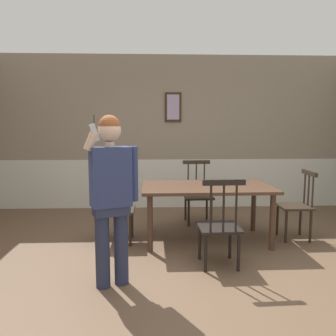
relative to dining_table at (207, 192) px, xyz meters
The scene contains 8 objects.
ground_plane 1.12m from the dining_table, 114.14° to the right, with size 7.39×7.39×0.00m, color brown.
room_back_partition 2.16m from the dining_table, 100.26° to the left, with size 6.72×0.17×2.88m.
dining_table is the anchor object (origin of this frame).
chair_near_window 1.28m from the dining_table, behind, with size 0.48×0.48×0.94m.
chair_by_doorway 0.92m from the dining_table, 90.44° to the left, with size 0.47×0.47×1.00m.
chair_at_table_head 1.28m from the dining_table, ahead, with size 0.42×0.42×0.96m.
chair_opposite_corner 0.92m from the dining_table, 89.58° to the right, with size 0.47×0.47×1.02m.
person_figure 1.76m from the dining_table, 130.93° to the right, with size 0.50×0.33×1.69m.
Camera 1 is at (-0.37, -3.82, 1.60)m, focal length 37.15 mm.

